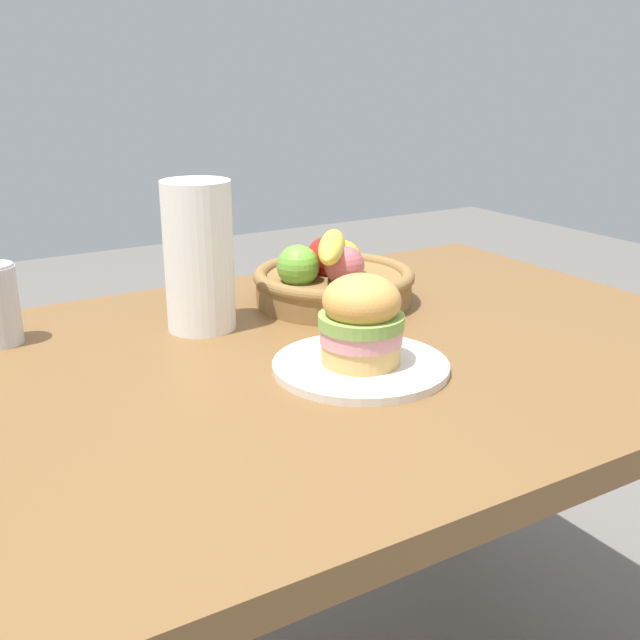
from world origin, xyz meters
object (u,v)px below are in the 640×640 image
Objects in this scene: plate at (360,366)px; fruit_basket at (332,278)px; sandwich at (361,320)px; paper_towel_roll at (199,256)px.

fruit_basket is (0.14, 0.29, 0.04)m from plate.
plate is at bearing -114.97° from fruit_basket.
sandwich is at bearing -114.97° from fruit_basket.
sandwich is 0.44× the size of fruit_basket.
fruit_basket is 0.27m from paper_towel_roll.
plate is 0.33m from paper_towel_roll.
paper_towel_roll reaches higher than fruit_basket.
paper_towel_roll is at bearing 112.83° from plate.
fruit_basket is (0.14, 0.29, -0.03)m from sandwich.
fruit_basket is 1.21× the size of paper_towel_roll.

